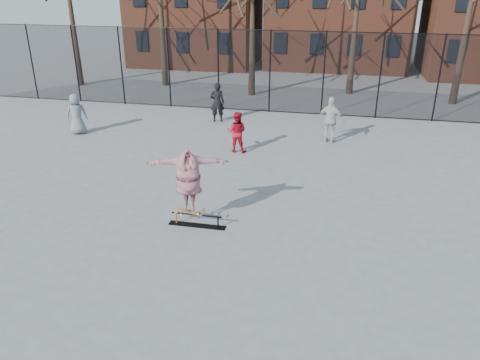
% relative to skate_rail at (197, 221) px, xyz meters
% --- Properties ---
extents(ground, '(100.00, 100.00, 0.00)m').
position_rel_skate_rail_xyz_m(ground, '(1.59, -1.06, -0.14)').
color(ground, slate).
extents(skate_rail, '(1.62, 0.25, 0.36)m').
position_rel_skate_rail_xyz_m(skate_rail, '(0.00, 0.00, 0.00)').
color(skate_rail, black).
rests_on(skate_rail, ground).
extents(skateboard, '(0.77, 0.18, 0.09)m').
position_rel_skate_rail_xyz_m(skateboard, '(-0.19, 0.00, 0.26)').
color(skateboard, '#94603B').
rests_on(skateboard, skate_rail).
extents(skater, '(2.25, 1.18, 1.77)m').
position_rel_skate_rail_xyz_m(skater, '(-0.19, 0.00, 1.19)').
color(skater, '#6A3483').
rests_on(skater, skateboard).
extents(bystander_grey, '(1.02, 0.90, 1.76)m').
position_rel_skate_rail_xyz_m(bystander_grey, '(-7.40, 6.77, 0.74)').
color(bystander_grey, slate).
rests_on(bystander_grey, ground).
extents(bystander_black, '(0.76, 0.59, 1.83)m').
position_rel_skate_rail_xyz_m(bystander_black, '(-1.94, 9.81, 0.78)').
color(bystander_black, black).
rests_on(bystander_black, ground).
extents(bystander_red, '(0.80, 0.63, 1.60)m').
position_rel_skate_rail_xyz_m(bystander_red, '(-0.18, 6.01, 0.66)').
color(bystander_red, '#B30F1F').
rests_on(bystander_red, ground).
extents(bystander_white, '(1.20, 0.75, 1.91)m').
position_rel_skate_rail_xyz_m(bystander_white, '(3.33, 7.86, 0.81)').
color(bystander_white, beige).
rests_on(bystander_white, ground).
extents(fence, '(34.03, 0.07, 4.00)m').
position_rel_skate_rail_xyz_m(fence, '(1.57, 11.94, 1.92)').
color(fence, black).
rests_on(fence, ground).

